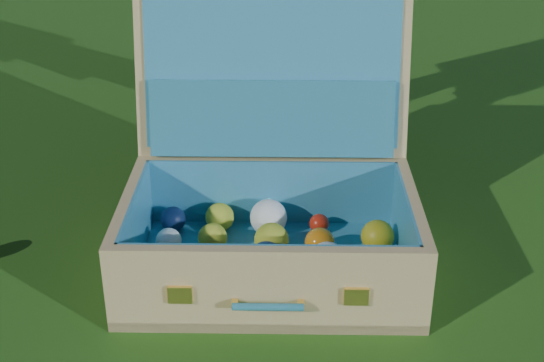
{
  "coord_description": "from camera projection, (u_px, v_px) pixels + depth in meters",
  "views": [
    {
      "loc": [
        0.18,
        -1.6,
        1.02
      ],
      "look_at": [
        0.11,
        0.02,
        0.21
      ],
      "focal_mm": 50.0,
      "sensor_mm": 36.0,
      "label": 1
    }
  ],
  "objects": [
    {
      "name": "ground",
      "position": [
        229.0,
        256.0,
        1.89
      ],
      "size": [
        60.0,
        60.0,
        0.0
      ],
      "primitive_type": "plane",
      "color": "#215114",
      "rests_on": "ground"
    },
    {
      "name": "suitcase",
      "position": [
        271.0,
        188.0,
        1.82
      ],
      "size": [
        0.7,
        0.64,
        0.65
      ],
      "rotation": [
        0.0,
        0.0,
        0.03
      ],
      "color": "#D7B574",
      "rests_on": "ground"
    }
  ]
}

